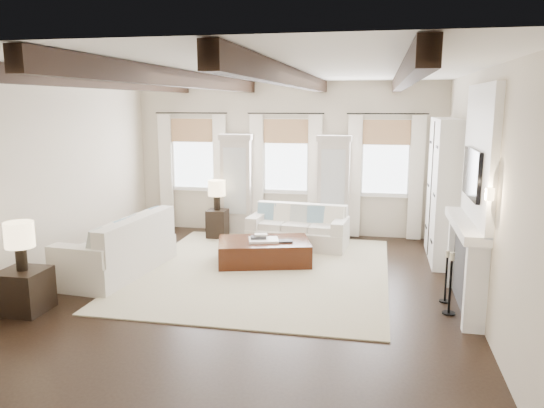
% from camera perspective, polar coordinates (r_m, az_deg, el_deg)
% --- Properties ---
extents(ground, '(7.50, 7.50, 0.00)m').
position_cam_1_polar(ground, '(8.01, -3.17, -9.35)').
color(ground, black).
rests_on(ground, ground).
extents(room_shell, '(6.54, 7.54, 3.22)m').
position_cam_1_polar(room_shell, '(8.29, 3.29, 4.79)').
color(room_shell, beige).
rests_on(room_shell, ground).
extents(area_rug, '(4.10, 4.69, 0.02)m').
position_cam_1_polar(area_rug, '(8.90, -1.04, -7.18)').
color(area_rug, '#BCB494').
rests_on(area_rug, ground).
extents(sofa_back, '(1.96, 1.03, 0.81)m').
position_cam_1_polar(sofa_back, '(10.33, 2.87, -2.81)').
color(sofa_back, silver).
rests_on(sofa_back, ground).
extents(sofa_left, '(1.20, 2.31, 0.96)m').
position_cam_1_polar(sofa_left, '(9.03, -15.92, -4.79)').
color(sofa_left, silver).
rests_on(sofa_left, ground).
extents(ottoman, '(1.77, 1.36, 0.41)m').
position_cam_1_polar(ottoman, '(9.27, -0.87, -5.17)').
color(ottoman, black).
rests_on(ottoman, ground).
extents(tray, '(0.58, 0.50, 0.04)m').
position_cam_1_polar(tray, '(9.16, -0.91, -3.90)').
color(tray, white).
rests_on(tray, ottoman).
extents(book_lower, '(0.30, 0.26, 0.04)m').
position_cam_1_polar(book_lower, '(9.20, -1.48, -3.59)').
color(book_lower, '#262628').
rests_on(book_lower, tray).
extents(book_upper, '(0.26, 0.22, 0.03)m').
position_cam_1_polar(book_upper, '(9.23, -1.20, -3.32)').
color(book_upper, beige).
rests_on(book_upper, book_lower).
extents(book_loose, '(0.28, 0.24, 0.03)m').
position_cam_1_polar(book_loose, '(9.11, 1.45, -4.02)').
color(book_loose, '#262628').
rests_on(book_loose, ottoman).
extents(side_table_front, '(0.58, 0.58, 0.58)m').
position_cam_1_polar(side_table_front, '(7.90, -25.09, -8.45)').
color(side_table_front, black).
rests_on(side_table_front, ground).
extents(lamp_front, '(0.38, 0.38, 0.65)m').
position_cam_1_polar(lamp_front, '(7.70, -25.52, -3.28)').
color(lamp_front, black).
rests_on(lamp_front, side_table_front).
extents(side_table_back, '(0.40, 0.40, 0.59)m').
position_cam_1_polar(side_table_back, '(11.03, -5.89, -2.14)').
color(side_table_back, black).
rests_on(side_table_back, ground).
extents(lamp_back, '(0.36, 0.36, 0.61)m').
position_cam_1_polar(lamp_back, '(10.89, -5.96, 1.53)').
color(lamp_back, black).
rests_on(lamp_back, side_table_back).
extents(candlestick_near, '(0.17, 0.17, 0.85)m').
position_cam_1_polar(candlestick_near, '(7.44, 18.61, -8.63)').
color(candlestick_near, black).
rests_on(candlestick_near, ground).
extents(candlestick_far, '(0.15, 0.15, 0.75)m').
position_cam_1_polar(candlestick_far, '(7.87, 18.20, -7.85)').
color(candlestick_far, black).
rests_on(candlestick_far, ground).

